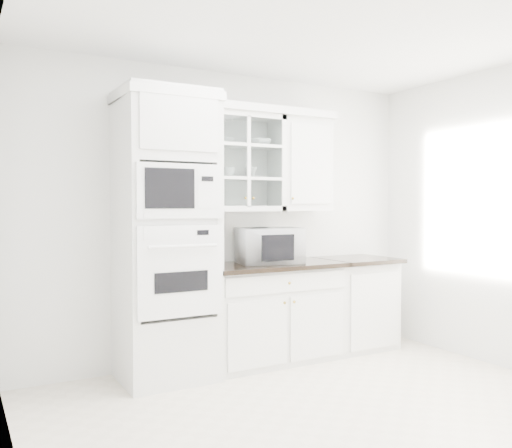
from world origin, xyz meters
TOP-DOWN VIEW (x-y plane):
  - ground at (0.00, 0.00)m, footprint 4.00×3.50m
  - room_shell at (0.00, 0.43)m, footprint 4.00×3.50m
  - oven_column at (-0.75, 1.42)m, footprint 0.76×0.68m
  - base_cabinet_run at (0.28, 1.45)m, footprint 1.32×0.67m
  - extra_base_cabinet at (1.28, 1.45)m, footprint 0.72×0.67m
  - upper_cabinet_glass at (0.03, 1.58)m, footprint 0.80×0.33m
  - upper_cabinet_solid at (0.71, 1.58)m, footprint 0.55×0.33m
  - crown_molding at (-0.07, 1.56)m, footprint 2.14×0.38m
  - countertop_microwave at (0.25, 1.44)m, footprint 0.66×0.58m
  - bowl_a at (-0.16, 1.59)m, footprint 0.25×0.25m
  - bowl_b at (0.24, 1.58)m, footprint 0.24×0.24m
  - cup_a at (-0.08, 1.59)m, footprint 0.12×0.12m
  - cup_b at (0.14, 1.58)m, footprint 0.14×0.14m

SIDE VIEW (x-z plane):
  - ground at x=0.00m, z-range 0.00..0.01m
  - base_cabinet_run at x=0.28m, z-range 0.00..0.92m
  - extra_base_cabinet at x=1.28m, z-range 0.00..0.92m
  - countertop_microwave at x=0.25m, z-range 0.92..1.25m
  - oven_column at x=-0.75m, z-range 0.00..2.40m
  - cup_a at x=-0.08m, z-range 1.71..1.80m
  - cup_b at x=0.14m, z-range 1.71..1.81m
  - room_shell at x=0.00m, z-range 0.43..3.13m
  - upper_cabinet_glass at x=0.03m, z-range 1.40..2.30m
  - upper_cabinet_solid at x=0.71m, z-range 1.40..2.30m
  - bowl_a at x=-0.16m, z-range 2.01..2.06m
  - bowl_b at x=0.24m, z-range 2.01..2.08m
  - crown_molding at x=-0.07m, z-range 2.30..2.37m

